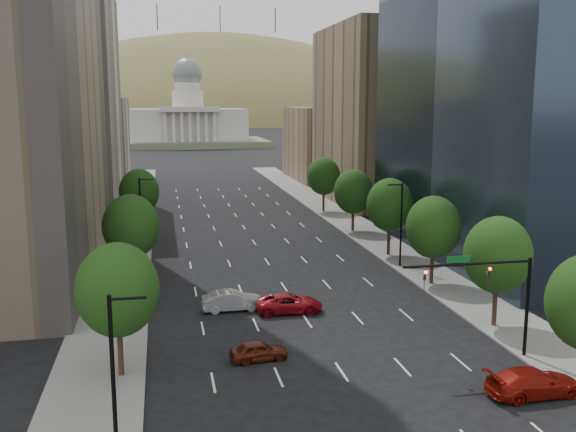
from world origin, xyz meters
TOP-DOWN VIEW (x-y plane):
  - sidewalk_left at (-15.50, 60.00)m, footprint 6.00×200.00m
  - sidewalk_right at (15.50, 60.00)m, footprint 6.00×200.00m
  - midrise_cream_left at (-25.00, 103.00)m, footprint 14.00×30.00m
  - filler_left at (-25.00, 136.00)m, footprint 14.00×26.00m
  - parking_tan_right at (25.00, 100.00)m, footprint 14.00×30.00m
  - filler_right at (25.00, 133.00)m, footprint 14.00×26.00m
  - tree_right_1 at (14.00, 36.00)m, footprint 5.20×5.20m
  - tree_right_2 at (14.00, 48.00)m, footprint 5.20×5.20m
  - tree_right_3 at (14.00, 60.00)m, footprint 5.20×5.20m
  - tree_right_4 at (14.00, 74.00)m, footprint 5.20×5.20m
  - tree_right_5 at (14.00, 90.00)m, footprint 5.20×5.20m
  - tree_left_0 at (-14.00, 32.00)m, footprint 5.20×5.20m
  - tree_left_1 at (-14.00, 52.00)m, footprint 5.20×5.20m
  - tree_left_2 at (-14.00, 78.00)m, footprint 5.20×5.20m
  - streetlight_rn at (13.44, 55.00)m, footprint 1.70×0.20m
  - streetlight_ls at (-13.44, 20.00)m, footprint 1.70×0.20m
  - streetlight_ln at (-13.44, 65.00)m, footprint 1.70×0.20m
  - traffic_signal at (10.53, 30.00)m, footprint 9.12×0.40m
  - capitol at (0.00, 249.71)m, footprint 60.00×40.00m
  - foothills at (34.67, 599.39)m, footprint 720.00×413.00m
  - car_red_near at (10.29, 24.49)m, footprint 5.90×2.62m
  - car_maroon at (-5.00, 32.96)m, footprint 4.08×2.01m
  - car_silver at (-5.56, 43.93)m, footprint 5.20×1.95m
  - car_red_far at (-0.99, 42.53)m, footprint 5.66×2.82m

SIDE VIEW (x-z plane):
  - foothills at x=34.67m, z-range -169.28..93.72m
  - sidewalk_left at x=-15.50m, z-range 0.00..0.15m
  - sidewalk_right at x=15.50m, z-range 0.00..0.15m
  - car_maroon at x=-5.00m, z-range 0.00..1.34m
  - car_red_far at x=-0.99m, z-range 0.00..1.54m
  - car_red_near at x=10.29m, z-range 0.00..1.68m
  - car_silver at x=-5.56m, z-range 0.00..1.69m
  - streetlight_rn at x=13.44m, z-range 0.34..9.34m
  - streetlight_ls at x=-13.44m, z-range 0.34..9.34m
  - streetlight_ln at x=-13.44m, z-range 0.34..9.34m
  - traffic_signal at x=10.53m, z-range 1.49..8.86m
  - tree_right_4 at x=14.00m, z-range 1.23..9.69m
  - tree_right_2 at x=14.00m, z-range 1.30..9.91m
  - tree_left_2 at x=-14.00m, z-range 1.34..10.02m
  - tree_right_1 at x=14.00m, z-range 1.37..10.12m
  - tree_right_5 at x=14.00m, z-range 1.37..10.12m
  - tree_left_0 at x=-14.00m, z-range 1.37..10.12m
  - tree_right_3 at x=14.00m, z-range 1.44..10.34m
  - tree_left_1 at x=-14.00m, z-range 1.48..10.45m
  - filler_right at x=25.00m, z-range 0.00..16.00m
  - capitol at x=0.00m, z-range -9.02..26.18m
  - filler_left at x=-25.00m, z-range 0.00..18.00m
  - parking_tan_right at x=25.00m, z-range 0.00..30.00m
  - midrise_cream_left at x=-25.00m, z-range 0.00..35.00m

